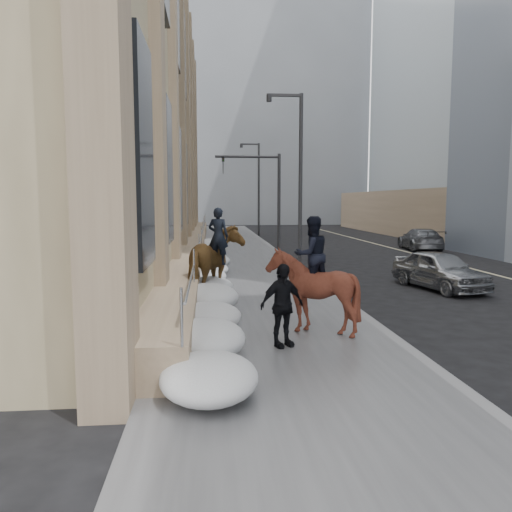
# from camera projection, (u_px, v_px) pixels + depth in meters

# --- Properties ---
(ground) EXTENTS (140.00, 140.00, 0.00)m
(ground) POSITION_uv_depth(u_px,v_px,m) (282.00, 360.00, 9.70)
(ground) COLOR black
(ground) RESTS_ON ground
(sidewalk) EXTENTS (5.00, 80.00, 0.12)m
(sidewalk) POSITION_uv_depth(u_px,v_px,m) (245.00, 278.00, 19.59)
(sidewalk) COLOR #48484A
(sidewalk) RESTS_ON ground
(curb) EXTENTS (0.24, 80.00, 0.12)m
(curb) POSITION_uv_depth(u_px,v_px,m) (311.00, 277.00, 19.83)
(curb) COLOR slate
(curb) RESTS_ON ground
(lane_line) EXTENTS (0.15, 70.00, 0.01)m
(lane_line) POSITION_uv_depth(u_px,v_px,m) (499.00, 276.00, 20.56)
(lane_line) COLOR #BFB78C
(lane_line) RESTS_ON ground
(limestone_building) EXTENTS (6.10, 44.00, 18.00)m
(limestone_building) POSITION_uv_depth(u_px,v_px,m) (139.00, 97.00, 27.99)
(limestone_building) COLOR #8F805D
(limestone_building) RESTS_ON ground
(bg_building_mid) EXTENTS (30.00, 12.00, 28.00)m
(bg_building_mid) POSITION_uv_depth(u_px,v_px,m) (248.00, 120.00, 67.91)
(bg_building_mid) COLOR slate
(bg_building_mid) RESTS_ON ground
(bg_building_far) EXTENTS (24.00, 12.00, 20.00)m
(bg_building_far) POSITION_uv_depth(u_px,v_px,m) (180.00, 157.00, 79.30)
(bg_building_far) COLOR gray
(bg_building_far) RESTS_ON ground
(streetlight_mid) EXTENTS (1.71, 0.24, 8.00)m
(streetlight_mid) POSITION_uv_depth(u_px,v_px,m) (297.00, 168.00, 23.30)
(streetlight_mid) COLOR #2D2D30
(streetlight_mid) RESTS_ON ground
(streetlight_far) EXTENTS (1.71, 0.24, 8.00)m
(streetlight_far) POSITION_uv_depth(u_px,v_px,m) (257.00, 183.00, 43.10)
(streetlight_far) COLOR #2D2D30
(streetlight_far) RESTS_ON ground
(traffic_signal) EXTENTS (4.10, 0.22, 6.00)m
(traffic_signal) POSITION_uv_depth(u_px,v_px,m) (264.00, 186.00, 31.22)
(traffic_signal) COLOR #2D2D30
(traffic_signal) RESTS_ON ground
(snow_bank) EXTENTS (1.70, 18.10, 0.76)m
(snow_bank) POSITION_uv_depth(u_px,v_px,m) (209.00, 275.00, 17.54)
(snow_bank) COLOR white
(snow_bank) RESTS_ON sidewalk
(mounted_horse_left) EXTENTS (2.01, 2.86, 2.76)m
(mounted_horse_left) POSITION_uv_depth(u_px,v_px,m) (215.00, 261.00, 14.96)
(mounted_horse_left) COLOR #4E3417
(mounted_horse_left) RESTS_ON sidewalk
(mounted_horse_right) EXTENTS (2.02, 2.14, 2.62)m
(mounted_horse_right) POSITION_uv_depth(u_px,v_px,m) (312.00, 285.00, 11.16)
(mounted_horse_right) COLOR #451E13
(mounted_horse_right) RESTS_ON sidewalk
(pedestrian) EXTENTS (1.08, 0.79, 1.70)m
(pedestrian) POSITION_uv_depth(u_px,v_px,m) (282.00, 305.00, 10.09)
(pedestrian) COLOR black
(pedestrian) RESTS_ON sidewalk
(car_silver) EXTENTS (2.41, 4.24, 1.36)m
(car_silver) POSITION_uv_depth(u_px,v_px,m) (440.00, 270.00, 17.37)
(car_silver) COLOR gray
(car_silver) RESTS_ON ground
(car_grey) EXTENTS (2.47, 4.90, 1.36)m
(car_grey) POSITION_uv_depth(u_px,v_px,m) (420.00, 239.00, 31.26)
(car_grey) COLOR slate
(car_grey) RESTS_ON ground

